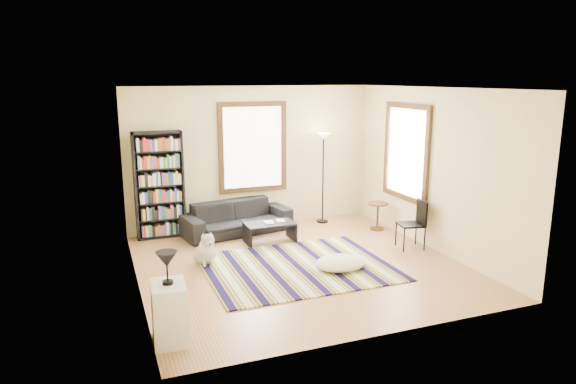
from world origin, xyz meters
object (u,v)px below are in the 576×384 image
object	(u,v)px
white_cabinet	(169,313)
bookshelf	(159,185)
side_table	(378,216)
folding_chair	(411,225)
floor_lamp	(323,178)
dog	(205,247)
floor_cushion	(341,263)
coffee_table	(270,232)
sofa	(237,218)

from	to	relation	value
white_cabinet	bookshelf	bearing A→B (deg)	87.37
bookshelf	side_table	bearing A→B (deg)	-14.32
folding_chair	floor_lamp	bearing A→B (deg)	120.32
bookshelf	folding_chair	bearing A→B (deg)	-29.15
bookshelf	white_cabinet	bearing A→B (deg)	-95.99
bookshelf	dog	size ratio (longest dim) A/B	3.68
floor_cushion	floor_lamp	world-z (taller)	floor_lamp
bookshelf	coffee_table	size ratio (longest dim) A/B	2.22
folding_chair	white_cabinet	world-z (taller)	folding_chair
floor_lamp	side_table	distance (m)	1.35
side_table	bookshelf	bearing A→B (deg)	165.68
side_table	dog	xyz separation A→B (m)	(-3.60, -0.69, 0.00)
sofa	folding_chair	size ratio (longest dim) A/B	2.44
bookshelf	folding_chair	size ratio (longest dim) A/B	2.33
sofa	white_cabinet	distance (m)	4.22
white_cabinet	folding_chair	bearing A→B (deg)	25.77
side_table	white_cabinet	distance (m)	5.43
coffee_table	floor_lamp	distance (m)	1.85
bookshelf	floor_cushion	size ratio (longest dim) A/B	2.38
side_table	white_cabinet	bearing A→B (deg)	-145.96
bookshelf	floor_cushion	world-z (taller)	bookshelf
folding_chair	side_table	bearing A→B (deg)	98.02
side_table	folding_chair	bearing A→B (deg)	-92.38
white_cabinet	side_table	bearing A→B (deg)	37.40
side_table	folding_chair	size ratio (longest dim) A/B	0.63
coffee_table	dog	world-z (taller)	dog
floor_cushion	white_cabinet	size ratio (longest dim) A/B	1.20
sofa	floor_lamp	bearing A→B (deg)	-7.68
coffee_table	side_table	distance (m)	2.26
white_cabinet	floor_cushion	bearing A→B (deg)	28.68
sofa	side_table	bearing A→B (deg)	-26.77
floor_cushion	floor_lamp	xyz separation A→B (m)	(0.86, 2.57, 0.83)
coffee_table	white_cabinet	bearing A→B (deg)	-126.30
sofa	white_cabinet	xyz separation A→B (m)	(-1.82, -3.81, 0.04)
sofa	coffee_table	xyz separation A→B (m)	(0.42, -0.75, -0.13)
bookshelf	dog	bearing A→B (deg)	-74.68
coffee_table	floor_cushion	size ratio (longest dim) A/B	1.07
sofa	floor_lamp	size ratio (longest dim) A/B	1.13
folding_chair	white_cabinet	xyz separation A→B (m)	(-4.45, -1.84, -0.08)
floor_lamp	side_table	xyz separation A→B (m)	(0.80, -0.87, -0.66)
sofa	folding_chair	distance (m)	3.29
bookshelf	white_cabinet	size ratio (longest dim) A/B	2.86
bookshelf	white_cabinet	distance (m)	4.15
floor_cushion	white_cabinet	bearing A→B (deg)	-154.68
sofa	bookshelf	distance (m)	1.58
side_table	dog	distance (m)	3.66
coffee_table	folding_chair	xyz separation A→B (m)	(2.21, -1.22, 0.25)
bookshelf	dog	distance (m)	1.93
sofa	bookshelf	world-z (taller)	bookshelf
floor_cushion	dog	xyz separation A→B (m)	(-1.94, 1.01, 0.17)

